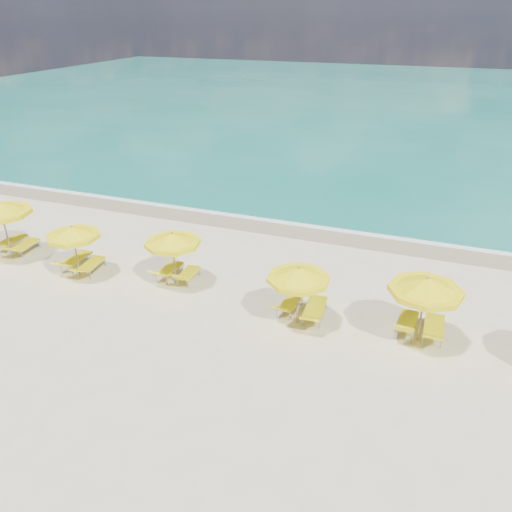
% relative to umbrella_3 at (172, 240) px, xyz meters
% --- Properties ---
extents(ground_plane, '(120.00, 120.00, 0.00)m').
position_rel_umbrella_3_xyz_m(ground_plane, '(3.01, -0.43, -1.88)').
color(ground_plane, beige).
extents(ocean, '(120.00, 80.00, 0.30)m').
position_rel_umbrella_3_xyz_m(ocean, '(3.01, 47.57, -1.88)').
color(ocean, '#136C5B').
rests_on(ocean, ground).
extents(wet_sand_band, '(120.00, 2.60, 0.01)m').
position_rel_umbrella_3_xyz_m(wet_sand_band, '(3.01, 6.97, -1.88)').
color(wet_sand_band, tan).
rests_on(wet_sand_band, ground).
extents(foam_line, '(120.00, 1.20, 0.03)m').
position_rel_umbrella_3_xyz_m(foam_line, '(3.01, 7.77, -1.88)').
color(foam_line, white).
rests_on(foam_line, ground).
extents(whitecap_near, '(14.00, 0.36, 0.05)m').
position_rel_umbrella_3_xyz_m(whitecap_near, '(-2.99, 16.57, -1.88)').
color(whitecap_near, white).
rests_on(whitecap_near, ground).
extents(whitecap_far, '(18.00, 0.30, 0.05)m').
position_rel_umbrella_3_xyz_m(whitecap_far, '(11.01, 23.57, -1.88)').
color(whitecap_far, white).
rests_on(whitecap_far, ground).
extents(umbrella_1, '(2.87, 2.87, 2.53)m').
position_rel_umbrella_3_xyz_m(umbrella_1, '(-8.03, -0.32, 0.28)').
color(umbrella_1, '#A18050').
rests_on(umbrella_1, ground).
extents(umbrella_2, '(2.83, 2.83, 2.17)m').
position_rel_umbrella_3_xyz_m(umbrella_2, '(-4.05, -0.75, -0.03)').
color(umbrella_2, '#A18050').
rests_on(umbrella_2, ground).
extents(umbrella_3, '(2.53, 2.53, 2.20)m').
position_rel_umbrella_3_xyz_m(umbrella_3, '(0.00, 0.00, 0.00)').
color(umbrella_3, '#A18050').
rests_on(umbrella_3, ground).
extents(umbrella_4, '(2.74, 2.74, 2.18)m').
position_rel_umbrella_3_xyz_m(umbrella_4, '(5.29, -1.01, -0.01)').
color(umbrella_4, '#A18050').
rests_on(umbrella_4, ground).
extents(umbrella_5, '(2.57, 2.57, 2.38)m').
position_rel_umbrella_3_xyz_m(umbrella_5, '(9.30, -0.64, 0.16)').
color(umbrella_5, '#A18050').
rests_on(umbrella_5, ground).
extents(lounger_1_left, '(0.68, 1.82, 0.85)m').
position_rel_umbrella_3_xyz_m(lounger_1_left, '(-8.51, 0.22, -1.65)').
color(lounger_1_left, '#A5A8AD').
rests_on(lounger_1_left, ground).
extents(lounger_1_right, '(0.81, 1.89, 0.77)m').
position_rel_umbrella_3_xyz_m(lounger_1_right, '(-7.57, 0.04, -1.65)').
color(lounger_1_right, '#A5A8AD').
rests_on(lounger_1_right, ground).
extents(lounger_2_left, '(0.65, 1.94, 0.75)m').
position_rel_umbrella_3_xyz_m(lounger_2_left, '(-4.58, -0.27, -1.65)').
color(lounger_2_left, '#A5A8AD').
rests_on(lounger_2_left, ground).
extents(lounger_2_right, '(0.78, 1.88, 0.68)m').
position_rel_umbrella_3_xyz_m(lounger_2_right, '(-3.68, -0.42, -1.66)').
color(lounger_2_right, '#A5A8AD').
rests_on(lounger_2_right, ground).
extents(lounger_3_left, '(0.69, 1.81, 0.78)m').
position_rel_umbrella_3_xyz_m(lounger_3_left, '(-0.46, 0.30, -1.66)').
color(lounger_3_left, '#A5A8AD').
rests_on(lounger_3_left, ground).
extents(lounger_3_right, '(0.67, 1.67, 0.78)m').
position_rel_umbrella_3_xyz_m(lounger_3_right, '(0.43, 0.25, -1.67)').
color(lounger_3_right, '#A5A8AD').
rests_on(lounger_3_right, ground).
extents(lounger_4_left, '(0.75, 1.73, 0.77)m').
position_rel_umbrella_3_xyz_m(lounger_4_left, '(4.85, -0.47, -1.67)').
color(lounger_4_left, '#A5A8AD').
rests_on(lounger_4_left, ground).
extents(lounger_4_right, '(0.80, 2.09, 0.77)m').
position_rel_umbrella_3_xyz_m(lounger_4_right, '(5.81, -0.55, -1.63)').
color(lounger_4_right, '#A5A8AD').
rests_on(lounger_4_right, ground).
extents(lounger_5_left, '(0.72, 1.84, 0.88)m').
position_rel_umbrella_3_xyz_m(lounger_5_left, '(8.90, -0.29, -1.64)').
color(lounger_5_left, '#A5A8AD').
rests_on(lounger_5_left, ground).
extents(lounger_5_right, '(0.68, 1.96, 0.76)m').
position_rel_umbrella_3_xyz_m(lounger_5_right, '(9.76, -0.26, -1.64)').
color(lounger_5_right, '#A5A8AD').
rests_on(lounger_5_right, ground).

